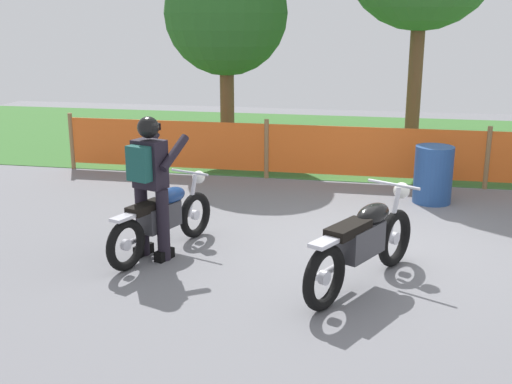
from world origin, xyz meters
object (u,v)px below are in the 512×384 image
motorcycle_trailing (364,242)px  oil_drum (433,175)px  rider_lead (150,180)px  motorcycle_lead (163,218)px

motorcycle_trailing → oil_drum: size_ratio=2.20×
motorcycle_trailing → rider_lead: size_ratio=1.15×
rider_lead → oil_drum: size_ratio=1.92×
motorcycle_trailing → rider_lead: bearing=110.0°
oil_drum → rider_lead: bearing=-138.2°
motorcycle_trailing → oil_drum: bearing=12.3°
motorcycle_lead → oil_drum: size_ratio=2.07×
rider_lead → oil_drum: bearing=-28.3°
rider_lead → oil_drum: rider_lead is taller
rider_lead → motorcycle_trailing: bearing=-77.9°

